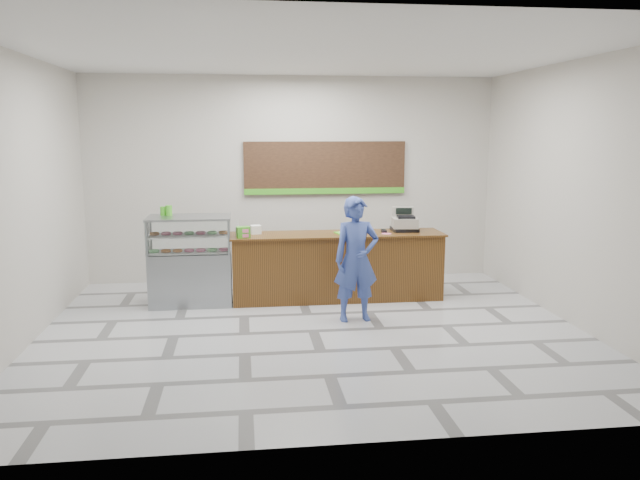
{
  "coord_description": "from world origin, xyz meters",
  "views": [
    {
      "loc": [
        -0.89,
        -7.75,
        2.56
      ],
      "look_at": [
        0.2,
        0.9,
        1.05
      ],
      "focal_mm": 35.0,
      "sensor_mm": 36.0,
      "label": 1
    }
  ],
  "objects": [
    {
      "name": "back_wall",
      "position": [
        0.0,
        3.0,
        1.75
      ],
      "size": [
        7.0,
        0.0,
        7.0
      ],
      "primitive_type": "plane",
      "rotation": [
        1.57,
        0.0,
        0.0
      ],
      "color": "beige",
      "rests_on": "floor"
    },
    {
      "name": "menu_board",
      "position": [
        0.55,
        2.96,
        1.93
      ],
      "size": [
        2.8,
        0.06,
        0.9
      ],
      "color": "black",
      "rests_on": "back_wall"
    },
    {
      "name": "floor",
      "position": [
        0.0,
        0.0,
        0.0
      ],
      "size": [
        7.0,
        7.0,
        0.0
      ],
      "primitive_type": "plane",
      "color": "#BBBBBF",
      "rests_on": "ground"
    },
    {
      "name": "sales_counter",
      "position": [
        0.55,
        1.55,
        0.52
      ],
      "size": [
        3.26,
        0.76,
        1.03
      ],
      "color": "brown",
      "rests_on": "floor"
    },
    {
      "name": "display_case",
      "position": [
        -1.67,
        1.55,
        0.68
      ],
      "size": [
        1.22,
        0.72,
        1.33
      ],
      "color": "gray",
      "rests_on": "floor"
    },
    {
      "name": "promo_box",
      "position": [
        -0.88,
        1.32,
        1.11
      ],
      "size": [
        0.21,
        0.16,
        0.16
      ],
      "primitive_type": "cube",
      "rotation": [
        0.0,
        0.0,
        0.2
      ],
      "color": "green",
      "rests_on": "sales_counter"
    },
    {
      "name": "donut_decal",
      "position": [
        1.29,
        1.41,
        1.03
      ],
      "size": [
        0.15,
        0.15,
        0.0
      ],
      "primitive_type": "cylinder",
      "color": "pink",
      "rests_on": "sales_counter"
    },
    {
      "name": "ceiling",
      "position": [
        0.0,
        0.0,
        3.5
      ],
      "size": [
        7.0,
        7.0,
        0.0
      ],
      "primitive_type": "plane",
      "rotation": [
        3.14,
        0.0,
        0.0
      ],
      "color": "silver",
      "rests_on": "back_wall"
    },
    {
      "name": "napkin_box",
      "position": [
        -0.69,
        1.67,
        1.09
      ],
      "size": [
        0.17,
        0.17,
        0.13
      ],
      "primitive_type": "cube",
      "rotation": [
        0.0,
        0.0,
        0.16
      ],
      "color": "white",
      "rests_on": "sales_counter"
    },
    {
      "name": "green_cup_left",
      "position": [
        -2.06,
        1.71,
        1.4
      ],
      "size": [
        0.08,
        0.08,
        0.13
      ],
      "primitive_type": "cylinder",
      "color": "green",
      "rests_on": "display_case"
    },
    {
      "name": "green_cup_right",
      "position": [
        -1.97,
        1.68,
        1.41
      ],
      "size": [
        0.1,
        0.1,
        0.15
      ],
      "primitive_type": "cylinder",
      "color": "green",
      "rests_on": "display_case"
    },
    {
      "name": "straw_cup",
      "position": [
        -0.95,
        1.5,
        1.1
      ],
      "size": [
        0.09,
        0.09,
        0.13
      ],
      "primitive_type": "cylinder",
      "color": "silver",
      "rests_on": "sales_counter"
    },
    {
      "name": "customer",
      "position": [
        0.64,
        0.42,
        0.85
      ],
      "size": [
        0.66,
        0.46,
        1.71
      ],
      "primitive_type": "imported",
      "rotation": [
        0.0,
        0.0,
        0.09
      ],
      "color": "#374B9A",
      "rests_on": "floor"
    },
    {
      "name": "card_terminal",
      "position": [
        1.28,
        1.58,
        1.05
      ],
      "size": [
        0.08,
        0.15,
        0.04
      ],
      "primitive_type": "cube",
      "rotation": [
        0.0,
        0.0,
        -0.07
      ],
      "color": "black",
      "rests_on": "sales_counter"
    },
    {
      "name": "cash_register",
      "position": [
        1.63,
        1.66,
        1.17
      ],
      "size": [
        0.43,
        0.45,
        0.36
      ],
      "rotation": [
        0.0,
        0.0,
        -0.12
      ],
      "color": "black",
      "rests_on": "sales_counter"
    },
    {
      "name": "serving_tray",
      "position": [
        0.7,
        1.53,
        1.04
      ],
      "size": [
        0.38,
        0.32,
        0.02
      ],
      "rotation": [
        0.0,
        0.0,
        0.25
      ],
      "color": "#55DB1E",
      "rests_on": "sales_counter"
    }
  ]
}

